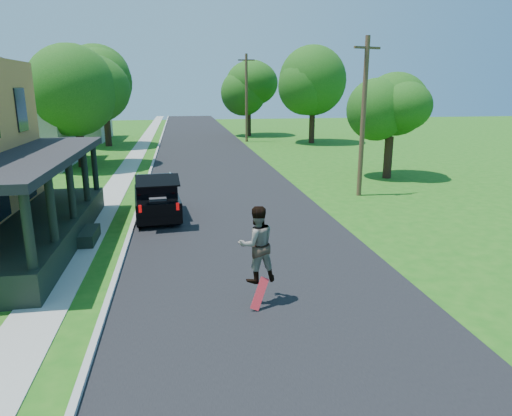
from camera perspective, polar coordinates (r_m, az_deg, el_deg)
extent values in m
plane|color=#195A12|center=(11.29, 2.47, -12.64)|extent=(140.00, 140.00, 0.00)
cube|color=black|center=(30.32, -5.35, 4.84)|extent=(8.00, 120.00, 0.02)
cube|color=#9C9C97|center=(30.31, -13.02, 4.52)|extent=(0.15, 120.00, 0.12)
cube|color=#9C9C94|center=(30.45, -15.94, 4.37)|extent=(1.30, 120.00, 0.03)
cube|color=black|center=(17.15, -24.93, -2.72)|extent=(2.40, 10.00, 0.90)
cube|color=black|center=(16.62, -25.88, 5.71)|extent=(2.60, 10.30, 0.25)
cube|color=#A4A292|center=(35.77, -28.35, 8.71)|extent=(8.00, 8.00, 5.00)
pyramid|color=black|center=(35.72, -29.30, 16.19)|extent=(12.78, 12.78, 2.20)
cube|color=#A4A292|center=(51.15, -22.72, 10.63)|extent=(8.00, 8.00, 5.00)
pyramid|color=black|center=(51.12, -23.26, 15.87)|extent=(12.78, 12.78, 2.20)
cube|color=black|center=(19.38, -12.31, 0.71)|extent=(2.09, 4.22, 0.79)
cube|color=black|center=(19.38, -12.44, 2.62)|extent=(1.81, 2.67, 0.51)
cube|color=black|center=(19.32, -12.48, 3.43)|extent=(1.85, 2.75, 0.07)
cube|color=black|center=(17.15, -12.21, 3.36)|extent=(1.65, 0.99, 0.35)
cube|color=#2F2F34|center=(18.12, -12.17, 0.66)|extent=(0.70, 0.61, 0.42)
cube|color=silver|center=(19.29, -14.53, 3.54)|extent=(0.26, 2.24, 0.06)
cube|color=silver|center=(19.34, -10.46, 3.80)|extent=(0.26, 2.24, 0.06)
cube|color=#990505|center=(17.34, -14.29, -0.11)|extent=(0.12, 0.07, 0.28)
cube|color=#990505|center=(17.39, -9.77, 0.19)|extent=(0.12, 0.07, 0.28)
cylinder|color=black|center=(20.74, -14.52, 0.68)|extent=(0.28, 0.65, 0.63)
cylinder|color=black|center=(20.79, -10.41, 0.95)|extent=(0.28, 0.65, 0.63)
cylinder|color=black|center=(18.14, -14.40, -1.32)|extent=(0.28, 0.65, 0.63)
cylinder|color=black|center=(18.19, -9.70, -1.01)|extent=(0.28, 0.65, 0.63)
imported|color=black|center=(11.12, 0.09, -4.54)|extent=(1.05, 0.89, 1.92)
cube|color=red|center=(11.16, 0.47, -10.65)|extent=(0.51, 0.33, 0.77)
cylinder|color=black|center=(33.23, -21.06, 7.32)|extent=(0.61, 0.61, 2.90)
sphere|color=#2B671B|center=(33.03, -21.58, 12.75)|extent=(5.91, 5.91, 5.13)
sphere|color=#2B671B|center=(32.63, -21.32, 14.77)|extent=(5.12, 5.12, 4.44)
sphere|color=#2B671B|center=(33.55, -22.21, 13.68)|extent=(5.25, 5.25, 4.56)
cylinder|color=black|center=(44.46, -18.10, 9.81)|extent=(0.75, 0.75, 3.82)
sphere|color=#2B671B|center=(44.34, -18.51, 14.81)|extent=(7.65, 7.65, 5.95)
sphere|color=#2B671B|center=(44.16, -18.02, 16.58)|extent=(6.63, 6.63, 5.15)
sphere|color=#2B671B|center=(44.66, -19.38, 15.59)|extent=(6.80, 6.80, 5.29)
cylinder|color=black|center=(28.20, 16.17, 6.10)|extent=(0.63, 0.63, 2.45)
sphere|color=#2B671B|center=(27.96, 16.54, 11.11)|extent=(4.81, 4.81, 3.75)
sphere|color=#2B671B|center=(28.00, 17.58, 12.75)|extent=(4.17, 4.17, 3.25)
sphere|color=#2B671B|center=(27.88, 15.43, 12.03)|extent=(4.28, 4.28, 3.33)
cylinder|color=black|center=(45.20, 7.00, 10.20)|extent=(0.60, 0.60, 3.36)
sphere|color=#2B671B|center=(45.06, 7.15, 14.84)|extent=(6.57, 6.57, 5.93)
sphere|color=#2B671B|center=(44.87, 7.78, 16.50)|extent=(5.69, 5.69, 5.14)
sphere|color=#2B671B|center=(45.37, 6.46, 15.69)|extent=(5.84, 5.84, 5.27)
cylinder|color=black|center=(51.80, -0.96, 10.83)|extent=(0.72, 0.72, 3.29)
sphere|color=#2B671B|center=(51.68, -0.98, 14.68)|extent=(6.82, 6.82, 5.48)
sphere|color=#2B671B|center=(51.59, -0.40, 16.03)|extent=(5.91, 5.91, 4.75)
sphere|color=#2B671B|center=(51.84, -1.72, 15.35)|extent=(6.06, 6.06, 4.87)
cylinder|color=#442D1F|center=(22.85, 13.24, 10.81)|extent=(0.29, 0.29, 7.54)
cube|color=#442D1F|center=(22.87, 13.74, 18.89)|extent=(1.42, 0.48, 0.11)
cylinder|color=#442D1F|center=(45.82, -1.20, 13.51)|extent=(0.29, 0.29, 8.39)
cube|color=#442D1F|center=(45.89, -1.22, 18.01)|extent=(1.59, 0.33, 0.12)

